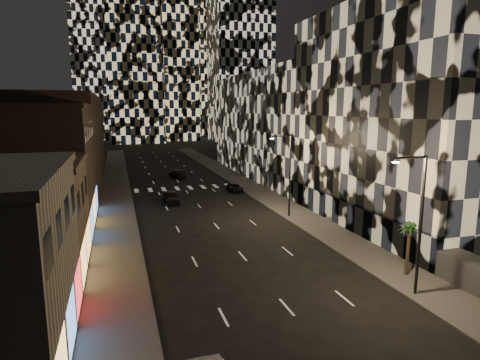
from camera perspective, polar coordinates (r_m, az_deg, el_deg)
sidewalk_left at (r=61.05m, az=-17.33°, el=-1.56°), size 4.00×120.00×0.15m
sidewalk_right at (r=64.06m, az=0.84°, el=-0.56°), size 4.00×120.00×0.15m
curb_left at (r=61.06m, az=-15.36°, el=-1.46°), size 0.20×120.00×0.15m
curb_right at (r=63.45m, az=-0.97°, el=-0.67°), size 0.20×120.00×0.15m
retail_tan at (r=32.77m, az=-30.03°, el=-5.32°), size 10.00×10.00×8.00m
retail_brown at (r=44.43m, az=-26.77°, el=1.33°), size 10.00×15.00×12.00m
retail_filler_left at (r=70.46m, az=-23.35°, el=5.27°), size 10.00×40.00×14.00m
midrise_right at (r=45.25m, az=23.69°, el=8.08°), size 16.00×25.00×22.00m
midrise_base at (r=41.98m, az=14.73°, el=-4.64°), size 0.60×25.00×3.00m
midrise_filler_right at (r=73.12m, az=6.69°, el=7.74°), size 16.00×40.00×18.00m
tower_right_mid at (r=156.23m, az=-0.07°, el=24.22°), size 20.00×20.00×100.00m
tower_center_low at (r=154.21m, az=-15.13°, el=23.13°), size 18.00×18.00×95.00m
streetlight_near at (r=27.47m, az=24.00°, el=-4.68°), size 2.55×0.25×9.00m
streetlight_far at (r=44.15m, az=6.83°, el=1.45°), size 2.55×0.25×9.00m
car_dark_midlane at (r=52.08m, az=-9.74°, el=-2.41°), size 1.86×4.60×1.56m
car_dark_oncoming at (r=71.16m, az=-8.89°, el=0.91°), size 2.61×5.11×1.42m
car_dark_rightlane at (r=58.63m, az=-0.75°, el=-1.08°), size 2.10×4.13×1.12m
palm_tree at (r=31.08m, az=22.96°, el=-6.77°), size 1.96×1.98×3.88m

